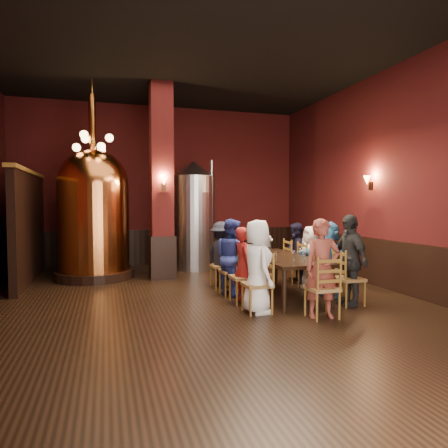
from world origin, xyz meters
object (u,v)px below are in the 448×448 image
object	(u,v)px
person_0	(257,266)
person_2	(232,257)
person_1	(243,265)
rose_vase	(269,240)
copper_kettle	(94,212)
steel_vessel	(194,215)
dining_table	(280,259)

from	to	relation	value
person_0	person_2	world-z (taller)	person_0
person_1	rose_vase	xyz separation A→B (m)	(1.04, 1.29, 0.29)
person_2	rose_vase	size ratio (longest dim) A/B	4.60
copper_kettle	person_2	bearing A→B (deg)	-44.27
person_0	person_2	distance (m)	1.33
person_0	steel_vessel	world-z (taller)	steel_vessel
person_0	rose_vase	xyz separation A→B (m)	(1.03, 1.96, 0.21)
person_2	steel_vessel	distance (m)	3.26
person_1	dining_table	bearing A→B (deg)	-69.05
person_1	steel_vessel	size ratio (longest dim) A/B	0.47
steel_vessel	person_1	bearing A→B (deg)	-89.14
person_1	steel_vessel	bearing A→B (deg)	0.39
person_1	copper_kettle	xyz separation A→B (m)	(-2.57, 3.16, 0.88)
dining_table	copper_kettle	distance (m)	4.52
rose_vase	copper_kettle	bearing A→B (deg)	152.53
copper_kettle	steel_vessel	distance (m)	2.60
person_1	rose_vase	distance (m)	1.68
person_1	person_2	xyz separation A→B (m)	(-0.00, 0.66, 0.06)
dining_table	rose_vase	distance (m)	1.01
dining_table	copper_kettle	xyz separation A→B (m)	(-3.42, 2.83, 0.86)
dining_table	person_1	size ratio (longest dim) A/B	1.80
dining_table	rose_vase	xyz separation A→B (m)	(0.19, 0.96, 0.27)
dining_table	person_1	distance (m)	0.91
person_1	person_2	distance (m)	0.66
copper_kettle	rose_vase	xyz separation A→B (m)	(3.61, -1.87, -0.59)
person_0	steel_vessel	bearing A→B (deg)	-1.43
dining_table	rose_vase	world-z (taller)	rose_vase
person_0	person_1	size ratio (longest dim) A/B	1.12
dining_table	person_2	world-z (taller)	person_2
dining_table	person_0	bearing A→B (deg)	-130.36
person_0	person_1	world-z (taller)	person_0
copper_kettle	rose_vase	size ratio (longest dim) A/B	13.37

